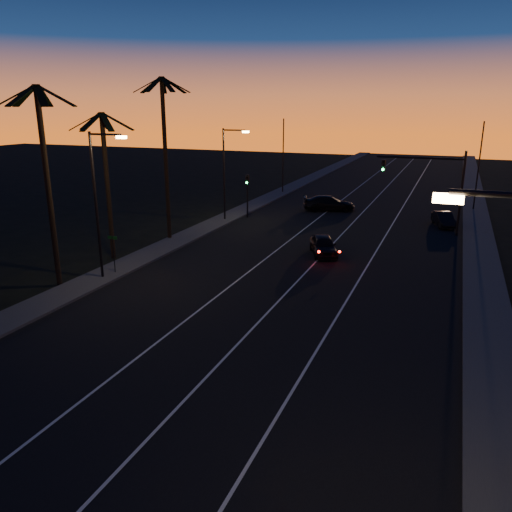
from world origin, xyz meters
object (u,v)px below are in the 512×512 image
at_px(cross_car, 329,203).
at_px(right_car, 444,219).
at_px(lead_car, 323,245).
at_px(signal_mast, 432,177).

bearing_deg(cross_car, right_car, -15.52).
distance_m(lead_car, cross_car, 16.31).
bearing_deg(right_car, cross_car, 164.48).
height_order(signal_mast, cross_car, signal_mast).
relative_size(signal_mast, right_car, 1.74).
xyz_separation_m(lead_car, right_car, (7.81, 12.79, -0.07)).
xyz_separation_m(signal_mast, right_car, (1.19, 3.12, -4.14)).
bearing_deg(right_car, lead_car, -121.42).
xyz_separation_m(lead_car, cross_car, (-3.49, 15.93, 0.07)).
distance_m(lead_car, right_car, 14.99).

